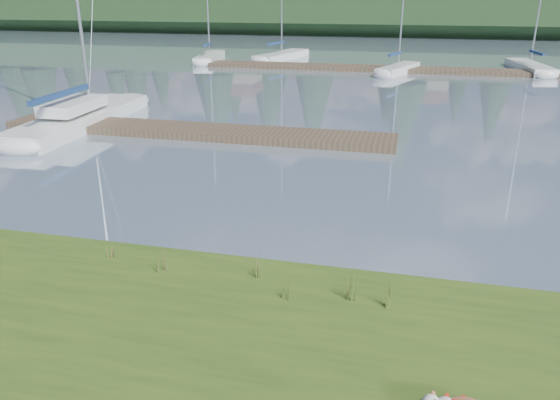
# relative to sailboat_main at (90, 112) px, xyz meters

# --- Properties ---
(ground) EXTENTS (200.00, 200.00, 0.00)m
(ground) POSITION_rel_sailboat_main_xyz_m (9.36, 19.85, -0.42)
(ground) COLOR #7A8DA1
(ground) RESTS_ON ground
(ridge) EXTENTS (200.00, 20.00, 5.00)m
(ridge) POSITION_rel_sailboat_main_xyz_m (9.36, 62.85, 2.08)
(ridge) COLOR #1B3117
(ridge) RESTS_ON ground
(sailboat_main) EXTENTS (2.46, 10.21, 14.43)m
(sailboat_main) POSITION_rel_sailboat_main_xyz_m (0.00, 0.00, 0.00)
(sailboat_main) COLOR white
(sailboat_main) RESTS_ON ground
(dock_near) EXTENTS (16.00, 2.00, 0.30)m
(dock_near) POSITION_rel_sailboat_main_xyz_m (5.36, -1.15, -0.27)
(dock_near) COLOR #4C3D2C
(dock_near) RESTS_ON ground
(dock_far) EXTENTS (26.00, 2.20, 0.30)m
(dock_far) POSITION_rel_sailboat_main_xyz_m (11.36, 19.85, -0.27)
(dock_far) COLOR #4C3D2C
(dock_far) RESTS_ON ground
(sailboat_bg_0) EXTENTS (2.83, 7.66, 10.96)m
(sailboat_bg_0) POSITION_rel_sailboat_main_xyz_m (-3.03, 23.14, -0.10)
(sailboat_bg_0) COLOR white
(sailboat_bg_0) RESTS_ON ground
(sailboat_bg_1) EXTENTS (3.57, 8.43, 12.32)m
(sailboat_bg_1) POSITION_rel_sailboat_main_xyz_m (2.73, 25.90, -0.09)
(sailboat_bg_1) COLOR white
(sailboat_bg_1) RESTS_ON ground
(sailboat_bg_2) EXTENTS (3.18, 6.30, 9.57)m
(sailboat_bg_2) POSITION_rel_sailboat_main_xyz_m (12.72, 19.24, -0.09)
(sailboat_bg_2) COLOR white
(sailboat_bg_2) RESTS_ON ground
(sailboat_bg_3) EXTENTS (2.68, 8.13, 11.73)m
(sailboat_bg_3) POSITION_rel_sailboat_main_xyz_m (21.63, 22.84, -0.09)
(sailboat_bg_3) COLOR white
(sailboat_bg_3) RESTS_ON ground
(weed_0) EXTENTS (0.17, 0.14, 0.55)m
(weed_0) POSITION_rel_sailboat_main_xyz_m (9.38, -12.66, 0.16)
(weed_0) COLOR #475B23
(weed_0) RESTS_ON bank
(weed_1) EXTENTS (0.17, 0.14, 0.54)m
(weed_1) POSITION_rel_sailboat_main_xyz_m (11.25, -12.36, 0.16)
(weed_1) COLOR #475B23
(weed_1) RESTS_ON bank
(weed_2) EXTENTS (0.17, 0.14, 0.70)m
(weed_2) POSITION_rel_sailboat_main_xyz_m (13.07, -12.82, 0.22)
(weed_2) COLOR #475B23
(weed_2) RESTS_ON bank
(weed_3) EXTENTS (0.17, 0.14, 0.49)m
(weed_3) POSITION_rel_sailboat_main_xyz_m (8.15, -12.30, 0.14)
(weed_3) COLOR #475B23
(weed_3) RESTS_ON bank
(weed_4) EXTENTS (0.17, 0.14, 0.39)m
(weed_4) POSITION_rel_sailboat_main_xyz_m (11.97, -13.02, 0.09)
(weed_4) COLOR #475B23
(weed_4) RESTS_ON bank
(weed_5) EXTENTS (0.17, 0.14, 0.69)m
(weed_5) POSITION_rel_sailboat_main_xyz_m (13.65, -12.84, 0.22)
(weed_5) COLOR #475B23
(weed_5) RESTS_ON bank
(mud_lip) EXTENTS (60.00, 0.50, 0.14)m
(mud_lip) POSITION_rel_sailboat_main_xyz_m (9.36, -11.75, -0.35)
(mud_lip) COLOR #33281C
(mud_lip) RESTS_ON ground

